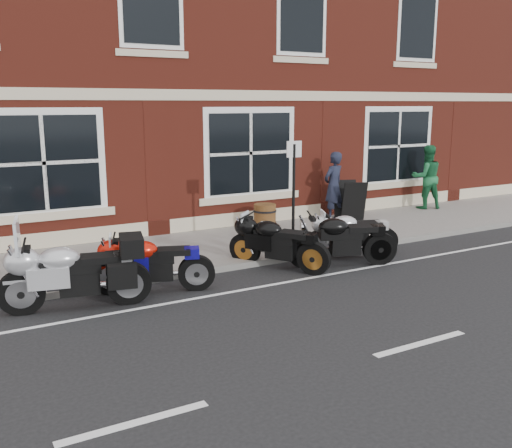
# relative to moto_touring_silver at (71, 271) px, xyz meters

# --- Properties ---
(ground) EXTENTS (80.00, 80.00, 0.00)m
(ground) POSITION_rel_moto_touring_silver_xyz_m (3.83, -0.70, -0.63)
(ground) COLOR black
(ground) RESTS_ON ground
(sidewalk) EXTENTS (30.00, 3.00, 0.12)m
(sidewalk) POSITION_rel_moto_touring_silver_xyz_m (3.83, 2.30, -0.57)
(sidewalk) COLOR slate
(sidewalk) RESTS_ON ground
(kerb) EXTENTS (30.00, 0.16, 0.12)m
(kerb) POSITION_rel_moto_touring_silver_xyz_m (3.83, 0.72, -0.57)
(kerb) COLOR slate
(kerb) RESTS_ON ground
(pub_building) EXTENTS (24.00, 12.00, 12.00)m
(pub_building) POSITION_rel_moto_touring_silver_xyz_m (3.83, 9.80, 5.37)
(pub_building) COLOR maroon
(pub_building) RESTS_ON ground
(moto_touring_silver) EXTENTS (2.32, 0.72, 1.54)m
(moto_touring_silver) POSITION_rel_moto_touring_silver_xyz_m (0.00, 0.00, 0.00)
(moto_touring_silver) COLOR black
(moto_touring_silver) RESTS_ON ground
(moto_sport_red) EXTENTS (2.01, 0.86, 0.94)m
(moto_sport_red) POSITION_rel_moto_touring_silver_xyz_m (1.38, 0.18, -0.08)
(moto_sport_red) COLOR black
(moto_sport_red) RESTS_ON ground
(moto_sport_black) EXTENTS (1.26, 1.90, 0.97)m
(moto_sport_black) POSITION_rel_moto_touring_silver_xyz_m (4.00, 0.33, -0.07)
(moto_sport_black) COLOR black
(moto_sport_black) RESTS_ON ground
(moto_sport_silver) EXTENTS (2.00, 0.77, 0.93)m
(moto_sport_silver) POSITION_rel_moto_touring_silver_xyz_m (5.79, 0.32, -0.09)
(moto_sport_silver) COLOR black
(moto_sport_silver) RESTS_ON ground
(moto_naked_black) EXTENTS (2.11, 0.97, 1.00)m
(moto_naked_black) POSITION_rel_moto_touring_silver_xyz_m (5.21, -0.11, -0.05)
(moto_naked_black) COLOR black
(moto_naked_black) RESTS_ON ground
(pedestrian_left) EXTENTS (0.76, 0.60, 1.84)m
(pedestrian_left) POSITION_rel_moto_touring_silver_xyz_m (7.56, 3.24, 0.41)
(pedestrian_left) COLOR black
(pedestrian_left) RESTS_ON sidewalk
(pedestrian_right) EXTENTS (1.11, 1.00, 1.89)m
(pedestrian_right) POSITION_rel_moto_touring_silver_xyz_m (11.02, 3.27, 0.44)
(pedestrian_right) COLOR #1C6236
(pedestrian_right) RESTS_ON sidewalk
(a_board_sign) EXTENTS (0.74, 0.61, 1.07)m
(a_board_sign) POSITION_rel_moto_touring_silver_xyz_m (7.91, 2.97, 0.03)
(a_board_sign) COLOR black
(a_board_sign) RESTS_ON sidewalk
(barrel_planter) EXTENTS (0.58, 0.58, 0.64)m
(barrel_planter) POSITION_rel_moto_touring_silver_xyz_m (5.35, 3.10, -0.19)
(barrel_planter) COLOR #512815
(barrel_planter) RESTS_ON sidewalk
(parking_sign) EXTENTS (0.33, 0.06, 2.34)m
(parking_sign) POSITION_rel_moto_touring_silver_xyz_m (4.72, 0.85, 0.84)
(parking_sign) COLOR black
(parking_sign) RESTS_ON sidewalk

